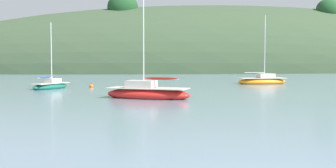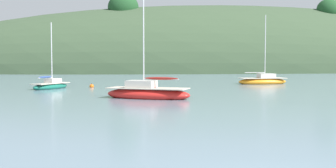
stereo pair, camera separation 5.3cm
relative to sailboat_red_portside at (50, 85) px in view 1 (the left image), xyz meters
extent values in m
ellipsoid|color=#384C33|center=(34.51, 52.49, -0.31)|extent=(150.00, 36.00, 29.81)
ellipsoid|color=#1E4723|center=(53.47, 46.12, 13.35)|extent=(5.15, 4.69, 4.69)
ellipsoid|color=#1E4723|center=(8.57, 48.44, 13.34)|extent=(6.50, 5.91, 5.91)
ellipsoid|color=#196B56|center=(-0.02, -0.03, -0.11)|extent=(3.75, 4.63, 0.72)
cube|color=beige|center=(-0.02, -0.03, 0.21)|extent=(3.45, 4.26, 0.06)
cube|color=beige|center=(0.18, 0.28, 0.44)|extent=(1.62, 1.76, 0.45)
cylinder|color=silver|center=(0.11, 0.16, 3.13)|extent=(0.09, 0.09, 5.84)
cylinder|color=silver|center=(-0.41, -0.63, 0.78)|extent=(1.09, 1.63, 0.07)
ellipsoid|color=#2D4784|center=(-0.41, -0.63, 0.83)|extent=(1.16, 1.64, 0.20)
ellipsoid|color=red|center=(8.39, -11.08, -0.03)|extent=(6.72, 4.79, 1.03)
cube|color=beige|center=(8.39, -11.08, 0.43)|extent=(6.18, 4.40, 0.06)
cube|color=beige|center=(7.93, -10.85, 0.71)|extent=(2.47, 2.18, 0.56)
cylinder|color=silver|center=(8.11, -10.93, 4.08)|extent=(0.09, 0.09, 7.30)
cylinder|color=silver|center=(9.32, -11.53, 1.11)|extent=(2.45, 1.25, 0.07)
ellipsoid|color=maroon|center=(9.32, -11.53, 1.16)|extent=(2.41, 1.32, 0.20)
ellipsoid|color=orange|center=(22.97, 4.56, -0.06)|extent=(5.84, 2.28, 0.92)
cube|color=beige|center=(22.97, 4.56, 0.35)|extent=(5.38, 2.10, 0.06)
cube|color=beige|center=(23.43, 4.59, 0.61)|extent=(1.91, 1.37, 0.52)
cylinder|color=silver|center=(23.25, 4.58, 3.94)|extent=(0.09, 0.09, 7.17)
cylinder|color=silver|center=(22.05, 4.51, 0.99)|extent=(2.41, 0.21, 0.07)
sphere|color=orange|center=(3.83, 1.28, -0.19)|extent=(0.44, 0.44, 0.44)
cylinder|color=black|center=(3.83, 1.28, 0.08)|extent=(0.04, 0.04, 0.10)
camera|label=1|loc=(5.60, -41.63, 2.59)|focal=45.06mm
camera|label=2|loc=(5.66, -41.64, 2.59)|focal=45.06mm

